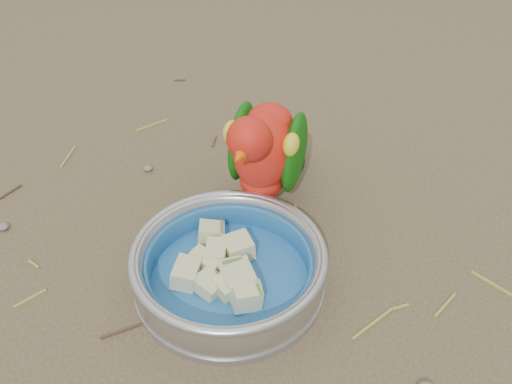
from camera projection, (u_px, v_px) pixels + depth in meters
The scene contains 6 objects.
ground at pixel (238, 284), 0.73m from camera, with size 60.00×60.00×0.00m, color brown.
food_bowl at pixel (230, 281), 0.73m from camera, with size 0.24×0.24×0.02m, color #B2B2BA.
bowl_wall at pixel (229, 265), 0.71m from camera, with size 0.24×0.24×0.04m, color #B2B2BA, non-canonical shape.
fruit_wedges at pixel (229, 269), 0.71m from camera, with size 0.14×0.14×0.03m, color beige, non-canonical shape.
lory_parrot at pixel (264, 159), 0.79m from camera, with size 0.11×0.22×0.18m, color red, non-canonical shape.
ground_debris at pixel (266, 293), 0.72m from camera, with size 0.90×0.80×0.01m, color #A1943E, non-canonical shape.
Camera 1 is at (0.30, -0.39, 0.56)m, focal length 40.00 mm.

